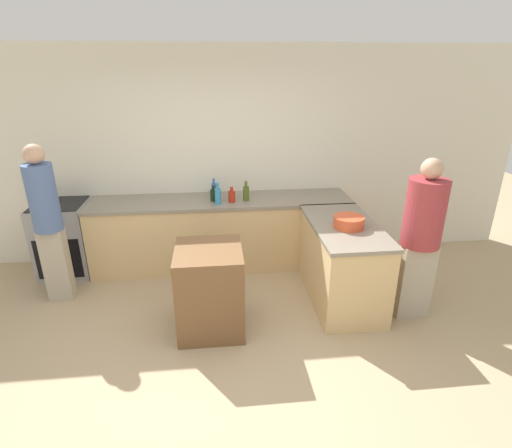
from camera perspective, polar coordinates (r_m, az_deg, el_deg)
ground_plane at (r=3.74m, az=-3.81°, el=-19.36°), size 14.00×14.00×0.00m
wall_back at (r=5.22m, az=-5.35°, el=9.51°), size 8.00×0.06×2.70m
counter_back at (r=5.15m, az=-4.91°, el=-1.17°), size 3.25×0.68×0.90m
counter_peninsula at (r=4.48m, az=12.13°, el=-5.35°), size 0.69×1.33×0.90m
range_oven at (r=5.50m, az=-25.61°, el=-1.83°), size 0.62×0.62×0.91m
island_table at (r=3.95m, az=-6.59°, el=-9.26°), size 0.63×0.67×0.86m
mixing_bowl at (r=4.21m, az=13.10°, el=0.29°), size 0.31×0.31×0.12m
olive_oil_bottle at (r=4.91m, az=-1.44°, el=4.47°), size 0.08×0.08×0.24m
dish_soap_bottle at (r=4.80m, az=-5.46°, el=4.06°), size 0.07×0.07×0.26m
wine_bottle_dark at (r=4.93m, az=-6.08°, el=4.20°), size 0.08×0.08×0.19m
hot_sauce_bottle at (r=4.87m, az=-3.49°, el=4.02°), size 0.09×0.09×0.19m
water_bottle_blue at (r=5.12m, az=-6.01°, el=5.01°), size 0.07×0.07×0.22m
person_by_range at (r=4.70m, az=-27.66°, el=0.69°), size 0.29×0.29×1.74m
person_at_peninsula at (r=4.24m, az=22.47°, el=-1.56°), size 0.38×0.38×1.67m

